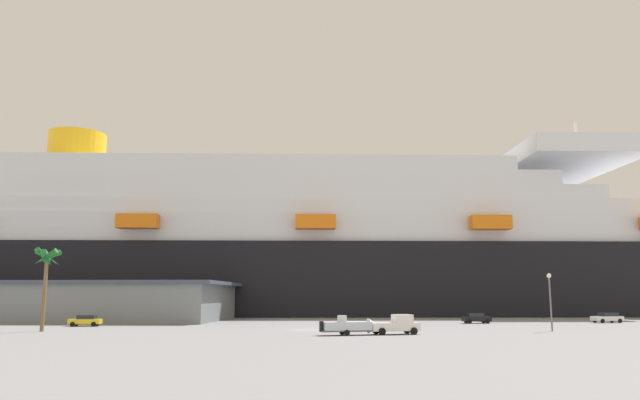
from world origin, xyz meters
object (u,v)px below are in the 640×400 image
object	(u,v)px
palm_tree	(47,262)
cruise_ship	(257,252)
parked_car_black_coupe	(476,318)
parked_car_yellow_taxi	(86,320)
parked_car_white_van	(607,317)
small_boat_on_trailer	(352,326)
street_lamp	(550,293)
pickup_truck	(396,325)

from	to	relation	value
palm_tree	cruise_ship	bearing A→B (deg)	70.38
parked_car_black_coupe	parked_car_yellow_taxi	world-z (taller)	same
parked_car_white_van	small_boat_on_trailer	bearing A→B (deg)	-147.26
palm_tree	street_lamp	xyz separation A→B (m)	(62.23, -2.00, -3.72)
palm_tree	street_lamp	distance (m)	62.37
cruise_ship	small_boat_on_trailer	bearing A→B (deg)	-77.47
pickup_truck	parked_car_white_van	bearing A→B (deg)	34.99
street_lamp	parked_car_black_coupe	distance (m)	21.19
palm_tree	street_lamp	size ratio (longest dim) A/B	1.46
pickup_truck	street_lamp	world-z (taller)	street_lamp
parked_car_yellow_taxi	palm_tree	bearing A→B (deg)	-94.83
parked_car_white_van	pickup_truck	bearing A→B (deg)	-145.01
small_boat_on_trailer	parked_car_yellow_taxi	world-z (taller)	small_boat_on_trailer
parked_car_black_coupe	street_lamp	bearing A→B (deg)	-81.38
small_boat_on_trailer	street_lamp	world-z (taller)	street_lamp
parked_car_yellow_taxi	pickup_truck	bearing A→B (deg)	-24.85
small_boat_on_trailer	palm_tree	world-z (taller)	palm_tree
parked_car_black_coupe	small_boat_on_trailer	bearing A→B (deg)	-129.39
palm_tree	parked_car_white_van	world-z (taller)	palm_tree
cruise_ship	parked_car_white_van	xyz separation A→B (m)	(59.04, -41.12, -13.26)
palm_tree	parked_car_black_coupe	size ratio (longest dim) A/B	2.36
cruise_ship	street_lamp	bearing A→B (deg)	-57.31
cruise_ship	parked_car_black_coupe	xyz separation A→B (m)	(37.34, -42.45, -13.26)
small_boat_on_trailer	parked_car_white_van	world-z (taller)	small_boat_on_trailer
street_lamp	parked_car_yellow_taxi	size ratio (longest dim) A/B	1.59
cruise_ship	parked_car_yellow_taxi	xyz separation A→B (m)	(-20.75, -49.07, -13.26)
palm_tree	street_lamp	world-z (taller)	palm_tree
parked_car_black_coupe	palm_tree	bearing A→B (deg)	-162.53
parked_car_white_van	parked_car_yellow_taxi	xyz separation A→B (m)	(-79.79, -7.95, -0.00)
cruise_ship	street_lamp	distance (m)	75.51
street_lamp	pickup_truck	bearing A→B (deg)	-165.75
parked_car_white_van	parked_car_black_coupe	bearing A→B (deg)	-176.51
pickup_truck	parked_car_yellow_taxi	distance (m)	45.39
small_boat_on_trailer	parked_car_black_coupe	bearing A→B (deg)	50.61
street_lamp	palm_tree	bearing A→B (deg)	178.16
small_boat_on_trailer	palm_tree	size ratio (longest dim) A/B	0.73
pickup_truck	parked_car_black_coupe	distance (m)	30.76
pickup_truck	cruise_ship	bearing A→B (deg)	106.69
palm_tree	parked_car_black_coupe	xyz separation A→B (m)	(59.10, 18.61, -7.54)
cruise_ship	pickup_truck	distance (m)	72.33
cruise_ship	palm_tree	bearing A→B (deg)	-109.62
palm_tree	parked_car_black_coupe	world-z (taller)	palm_tree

